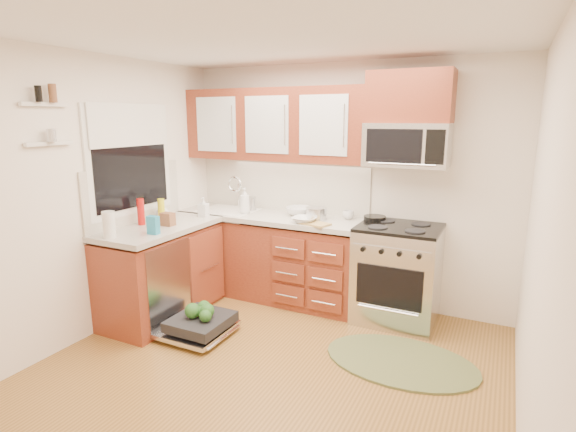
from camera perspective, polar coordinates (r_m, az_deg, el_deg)
The scene contains 38 objects.
floor at distance 3.69m, azimuth -3.06°, elevation -19.52°, with size 3.50×3.50×0.00m, color brown.
ceiling at distance 3.18m, azimuth -3.62°, elevation 22.32°, with size 3.50×3.50×0.00m, color white.
wall_back at distance 4.79m, azimuth 7.05°, elevation 3.90°, with size 3.50×0.04×2.50m, color white.
wall_front at distance 1.96m, azimuth -29.80°, elevation -10.35°, with size 3.50×0.04×2.50m, color white.
wall_left at distance 4.33m, azimuth -23.93°, elevation 2.03°, with size 0.04×3.50×2.50m, color white.
wall_right at distance 2.82m, azimuth 29.47°, elevation -3.64°, with size 0.04×3.50×2.50m, color white.
base_cabinet_back at distance 4.99m, azimuth -2.27°, elevation -5.39°, with size 2.05×0.60×0.85m, color maroon.
base_cabinet_left at distance 4.68m, azimuth -15.70°, elevation -7.12°, with size 0.60×1.25×0.85m, color maroon.
countertop_back at distance 4.86m, azimuth -2.37°, elevation -0.09°, with size 2.07×0.64×0.05m, color beige.
countertop_left at distance 4.54m, azimuth -15.95°, elevation -1.47°, with size 0.64×1.27×0.05m, color beige.
backsplash_back at distance 5.06m, azimuth -0.81°, elevation 4.00°, with size 2.05×0.02×0.57m, color beige.
backsplash_left at distance 4.68m, azimuth -18.87°, elevation 2.63°, with size 0.02×1.25×0.57m, color beige.
upper_cabinets at distance 4.86m, azimuth -1.71°, elevation 11.52°, with size 2.05×0.35×0.75m, color maroon, non-canonical shape.
cabinet_over_mw at distance 4.39m, azimuth 15.26°, elevation 14.40°, with size 0.76×0.35×0.47m, color maroon.
range at distance 4.49m, azimuth 13.69°, elevation -7.13°, with size 0.76×0.64×0.95m, color silver, non-canonical shape.
microwave at distance 4.37m, azimuth 14.87°, elevation 8.71°, with size 0.76×0.38×0.40m, color silver, non-canonical shape.
sink at distance 5.13m, azimuth -7.63°, elevation -0.66°, with size 0.62×0.50×0.26m, color white, non-canonical shape.
dishwasher at distance 4.29m, azimuth -11.42°, elevation -13.44°, with size 0.70×0.60×0.20m, color silver, non-canonical shape.
window at distance 4.62m, azimuth -19.39°, elevation 6.74°, with size 0.03×1.05×1.05m, color white, non-canonical shape.
window_blind at distance 4.58m, azimuth -19.47°, elevation 10.84°, with size 0.02×0.96×0.40m, color white.
shelf_upper at distance 4.04m, azimuth -28.52°, elevation 12.35°, with size 0.04×0.40×0.03m, color white.
shelf_lower at distance 4.04m, azimuth -28.08°, elevation 8.12°, with size 0.04×0.40×0.03m, color white.
rug at distance 3.95m, azimuth 14.11°, elevation -17.44°, with size 1.23×0.80×0.02m, color olive, non-canonical shape.
skillet at distance 4.55m, azimuth 10.96°, elevation -0.25°, with size 0.22×0.22×0.04m, color black.
stock_pot at distance 4.59m, azimuth 3.60°, elevation 0.30°, with size 0.22×0.22×0.13m, color silver.
cutting_board at distance 4.39m, azimuth 3.49°, elevation -0.99°, with size 0.28×0.18×0.02m, color #A08349.
canister at distance 5.05m, azimuth -4.59°, elevation 1.58°, with size 0.10×0.10×0.16m, color silver.
paper_towel_roll at distance 4.18m, azimuth -21.78°, elevation -1.04°, with size 0.11×0.11×0.24m, color white.
mustard_bottle at distance 4.75m, azimuth -15.79°, elevation 0.81°, with size 0.07×0.07×0.22m, color yellow.
red_bottle at distance 4.59m, azimuth -18.18°, elevation 0.52°, with size 0.07×0.07×0.26m, color #B6120F.
wooden_box at distance 4.49m, azimuth -15.02°, elevation -0.39°, with size 0.13×0.09×0.13m, color brown.
blue_carton at distance 4.19m, azimuth -16.74°, elevation -1.12°, with size 0.10×0.06×0.17m, color teal.
bowl_a at distance 4.46m, azimuth 2.09°, elevation -0.49°, with size 0.24×0.24×0.06m, color #999999.
bowl_b at distance 4.80m, azimuth 1.44°, elevation 0.61°, with size 0.28×0.28×0.09m, color #999999.
cup at distance 4.66m, azimuth 7.68°, elevation 0.15°, with size 0.11×0.11×0.09m, color #999999.
soap_bottle_a at distance 4.88m, azimuth -5.53°, elevation 1.92°, with size 0.11×0.11×0.28m, color #999999.
soap_bottle_b at distance 4.82m, azimuth -10.69°, elevation 1.14°, with size 0.09×0.09×0.20m, color #999999.
soap_bottle_c at distance 4.81m, azimuth -15.64°, elevation 0.64°, with size 0.13×0.13×0.16m, color #999999.
Camera 1 is at (1.55, -2.72, 1.95)m, focal length 28.00 mm.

